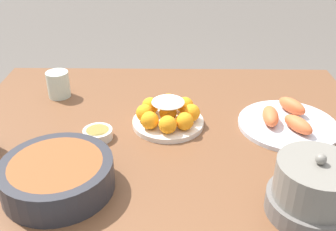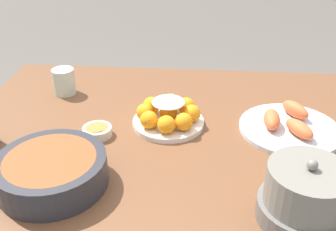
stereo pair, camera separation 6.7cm
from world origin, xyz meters
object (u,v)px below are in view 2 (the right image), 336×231
at_px(sauce_bowl, 97,131).
at_px(seafood_platter, 289,126).
at_px(cake_plate, 168,115).
at_px(serving_bowl, 52,170).
at_px(cup_near, 64,81).
at_px(warming_pot, 305,196).
at_px(dining_table, 168,152).

distance_m(sauce_bowl, seafood_platter, 0.58).
bearing_deg(cake_plate, seafood_platter, 179.44).
distance_m(serving_bowl, cup_near, 0.52).
bearing_deg(warming_pot, seafood_platter, -96.29).
bearing_deg(dining_table, warming_pot, 132.57).
relative_size(dining_table, seafood_platter, 4.24).
height_order(cake_plate, serving_bowl, cake_plate).
height_order(serving_bowl, seafood_platter, serving_bowl).
bearing_deg(seafood_platter, cup_near, -14.55).
xyz_separation_m(cup_near, warming_pot, (-0.72, 0.57, 0.02)).
relative_size(seafood_platter, warming_pot, 1.51).
distance_m(dining_table, seafood_platter, 0.39).
xyz_separation_m(dining_table, warming_pot, (-0.33, 0.36, 0.15)).
bearing_deg(dining_table, seafood_platter, -176.94).
xyz_separation_m(serving_bowl, warming_pot, (-0.59, 0.07, 0.02)).
height_order(cake_plate, seafood_platter, cake_plate).
relative_size(serving_bowl, warming_pot, 1.35).
bearing_deg(cup_near, warming_pot, 141.37).
bearing_deg(warming_pot, serving_bowl, -6.86).
xyz_separation_m(cake_plate, warming_pot, (-0.33, 0.38, 0.03)).
bearing_deg(cup_near, sauce_bowl, 123.96).
xyz_separation_m(seafood_platter, cup_near, (0.76, -0.20, 0.03)).
relative_size(dining_table, warming_pot, 6.40).
bearing_deg(sauce_bowl, cake_plate, -158.96).
distance_m(serving_bowl, seafood_platter, 0.70).
height_order(serving_bowl, cup_near, cup_near).
height_order(sauce_bowl, cup_near, cup_near).
bearing_deg(cake_plate, warming_pot, 130.78).
relative_size(dining_table, cup_near, 13.94).
distance_m(dining_table, sauce_bowl, 0.24).
distance_m(sauce_bowl, cup_near, 0.33).
distance_m(dining_table, cup_near, 0.47).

